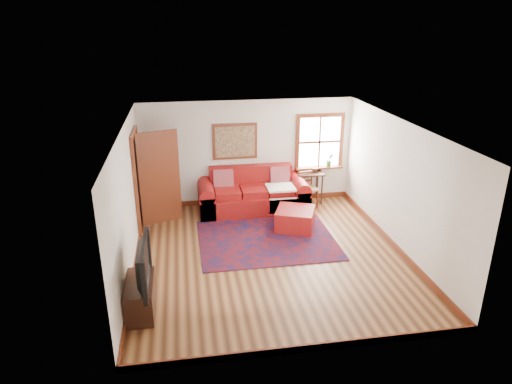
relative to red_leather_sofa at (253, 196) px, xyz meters
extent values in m
plane|color=#492713|center=(-0.05, -2.26, -0.33)|extent=(5.50, 5.50, 0.00)
cube|color=silver|center=(-0.05, 0.49, 0.92)|extent=(5.00, 0.04, 2.50)
cube|color=silver|center=(-0.05, -5.01, 0.92)|extent=(5.00, 0.04, 2.50)
cube|color=silver|center=(-2.55, -2.26, 0.92)|extent=(0.04, 5.50, 2.50)
cube|color=silver|center=(2.45, -2.26, 0.92)|extent=(0.04, 5.50, 2.50)
cube|color=white|center=(-0.05, -2.26, 2.17)|extent=(5.00, 5.50, 0.04)
cube|color=maroon|center=(-0.05, 0.47, -0.27)|extent=(5.00, 0.03, 0.12)
cube|color=maroon|center=(-2.54, -2.26, -0.27)|extent=(0.03, 5.50, 0.12)
cube|color=maroon|center=(2.43, -2.26, -0.27)|extent=(0.03, 5.50, 0.12)
cube|color=white|center=(1.70, 0.47, 1.12)|extent=(1.00, 0.02, 1.20)
cube|color=maroon|center=(1.70, 0.46, 1.77)|extent=(1.18, 0.06, 0.09)
cube|color=maroon|center=(1.70, 0.46, 0.48)|extent=(1.18, 0.06, 0.09)
cube|color=maroon|center=(1.15, 0.46, 1.12)|extent=(0.09, 0.06, 1.20)
cube|color=maroon|center=(2.24, 0.46, 1.12)|extent=(0.09, 0.06, 1.20)
cube|color=maroon|center=(1.70, 0.46, 1.12)|extent=(1.00, 0.04, 0.05)
cube|color=maroon|center=(1.70, 0.39, 0.50)|extent=(1.15, 0.20, 0.04)
imported|color=#316E26|center=(1.95, 0.37, 0.69)|extent=(0.18, 0.15, 0.33)
cube|color=black|center=(-2.54, -0.66, 0.70)|extent=(0.02, 0.90, 2.05)
cube|color=maroon|center=(-2.51, -1.16, 0.70)|extent=(0.06, 0.09, 2.05)
cube|color=maroon|center=(-2.51, -0.17, 0.70)|extent=(0.06, 0.09, 2.05)
cube|color=maroon|center=(-2.51, -0.66, 1.77)|extent=(0.06, 1.08, 0.09)
cube|color=maroon|center=(-2.09, -0.37, 0.70)|extent=(0.86, 0.35, 2.05)
cube|color=silver|center=(-2.09, -0.37, 0.80)|extent=(0.56, 0.22, 1.33)
cube|color=maroon|center=(-0.35, 0.46, 1.22)|extent=(1.05, 0.04, 0.85)
cube|color=tan|center=(-0.35, 0.43, 1.22)|extent=(0.92, 0.03, 0.72)
cube|color=#5C0D0E|center=(0.02, -1.64, -0.32)|extent=(2.75, 2.20, 0.02)
cube|color=maroon|center=(-0.01, -0.06, -0.11)|extent=(2.52, 1.04, 0.44)
cube|color=maroon|center=(-0.01, 0.31, 0.39)|extent=(1.96, 0.29, 0.55)
cube|color=maroon|center=(-1.09, -0.06, -0.05)|extent=(0.35, 1.04, 0.55)
cube|color=maroon|center=(1.08, -0.06, -0.05)|extent=(0.35, 1.04, 0.55)
cube|color=#C65F1C|center=(-0.67, 0.13, 0.42)|extent=(0.46, 0.22, 0.48)
cube|color=#C65F1C|center=(0.66, 0.13, 0.42)|extent=(0.46, 0.22, 0.48)
cube|color=silver|center=(0.60, -0.26, 0.28)|extent=(0.64, 0.57, 0.04)
cube|color=maroon|center=(0.72, -1.18, -0.11)|extent=(1.00, 1.00, 0.44)
cube|color=black|center=(1.43, 0.27, 0.41)|extent=(0.63, 0.47, 0.04)
cylinder|color=black|center=(1.16, 0.07, 0.03)|extent=(0.04, 0.04, 0.71)
cylinder|color=black|center=(1.69, 0.07, 0.03)|extent=(0.04, 0.04, 0.71)
cylinder|color=black|center=(1.16, 0.46, 0.03)|extent=(0.04, 0.04, 0.71)
cylinder|color=black|center=(1.69, 0.46, 0.03)|extent=(0.04, 0.04, 0.71)
cube|color=tan|center=(1.32, -0.01, 0.12)|extent=(0.49, 0.47, 0.04)
cylinder|color=maroon|center=(1.18, -0.21, -0.11)|extent=(0.04, 0.04, 0.43)
cylinder|color=maroon|center=(1.53, -0.14, -0.11)|extent=(0.04, 0.04, 0.43)
cylinder|color=maroon|center=(1.11, 0.12, 0.12)|extent=(0.04, 0.04, 0.89)
cylinder|color=maroon|center=(1.46, 0.19, 0.12)|extent=(0.04, 0.04, 0.89)
cube|color=maroon|center=(1.29, 0.15, 0.37)|extent=(0.36, 0.10, 0.27)
cube|color=black|center=(-2.33, -3.68, -0.07)|extent=(0.42, 0.93, 0.51)
imported|color=black|center=(-2.31, -3.74, 0.52)|extent=(0.15, 1.17, 0.68)
cylinder|color=silver|center=(-2.28, -3.26, 0.27)|extent=(0.12, 0.12, 0.18)
cylinder|color=#FFA53F|center=(-2.28, -3.26, 0.24)|extent=(0.07, 0.07, 0.12)
camera|label=1|loc=(-1.55, -9.82, 3.90)|focal=32.00mm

